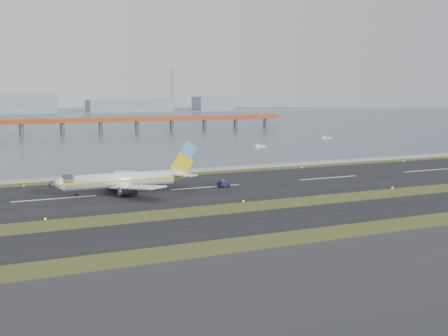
{
  "coord_description": "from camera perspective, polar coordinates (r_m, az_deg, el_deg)",
  "views": [
    {
      "loc": [
        -58.67,
        -108.76,
        25.72
      ],
      "look_at": [
        1.67,
        22.0,
        6.27
      ],
      "focal_mm": 45.0,
      "sensor_mm": 36.0,
      "label": 1
    }
  ],
  "objects": [
    {
      "name": "runway_strip",
      "position": [
        152.83,
        -1.82,
        -1.98
      ],
      "size": [
        1000.0,
        45.0,
        0.1
      ],
      "primitive_type": "cube",
      "color": "black",
      "rests_on": "ground"
    },
    {
      "name": "far_shoreline",
      "position": [
        732.6,
        -19.2,
        5.73
      ],
      "size": [
        1400.0,
        80.0,
        60.5
      ],
      "color": "gray",
      "rests_on": "ground"
    },
    {
      "name": "airliner",
      "position": [
        146.24,
        -9.98,
        -1.18
      ],
      "size": [
        38.52,
        32.89,
        12.8
      ],
      "color": "white",
      "rests_on": "ground"
    },
    {
      "name": "seawall",
      "position": [
        180.44,
        -5.54,
        -0.38
      ],
      "size": [
        1000.0,
        2.5,
        1.0
      ],
      "primitive_type": "cube",
      "color": "gray",
      "rests_on": "ground"
    },
    {
      "name": "red_pier",
      "position": [
        367.75,
        -12.43,
        4.64
      ],
      "size": [
        260.0,
        5.0,
        10.2
      ],
      "color": "#A0401B",
      "rests_on": "ground"
    },
    {
      "name": "bay_water",
      "position": [
        572.36,
        -18.93,
        4.7
      ],
      "size": [
        1400.0,
        800.0,
        1.3
      ],
      "primitive_type": "cube",
      "color": "#455263",
      "rests_on": "ground"
    },
    {
      "name": "workboat_near",
      "position": [
        264.17,
        3.54,
        2.22
      ],
      "size": [
        7.85,
        4.68,
        1.82
      ],
      "rotation": [
        0.0,
        0.0,
        0.33
      ],
      "color": "silver",
      "rests_on": "ground"
    },
    {
      "name": "workboat_far",
      "position": [
        320.3,
        10.33,
        3.05
      ],
      "size": [
        6.46,
        3.65,
        1.5
      ],
      "rotation": [
        0.0,
        0.0,
        -0.3
      ],
      "color": "silver",
      "rests_on": "ground"
    },
    {
      "name": "ground",
      "position": [
        126.23,
        3.51,
        -4.08
      ],
      "size": [
        1000.0,
        1000.0,
        0.0
      ],
      "primitive_type": "plane",
      "color": "#354719",
      "rests_on": "ground"
    },
    {
      "name": "pushback_tug",
      "position": [
        152.74,
        -0.06,
        -1.62
      ],
      "size": [
        3.54,
        2.52,
        2.06
      ],
      "rotation": [
        0.0,
        0.0,
        0.23
      ],
      "color": "#151939",
      "rests_on": "ground"
    },
    {
      "name": "taxiway_strip",
      "position": [
        116.03,
        6.33,
        -5.13
      ],
      "size": [
        1000.0,
        18.0,
        0.1
      ],
      "primitive_type": "cube",
      "color": "black",
      "rests_on": "ground"
    }
  ]
}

